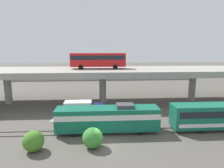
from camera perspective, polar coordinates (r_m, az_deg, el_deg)
The scene contains 16 objects.
ground_plane at distance 26.38m, azimuth -1.87°, elevation -17.07°, with size 260.00×260.00×0.00m, color #565149.
rail_strip_near at distance 29.28m, azimuth -2.07°, elevation -13.99°, with size 110.00×0.12×0.12m, color #59544C.
rail_strip_far at distance 30.62m, azimuth -2.14°, elevation -12.85°, with size 110.00×0.12×0.12m, color #59544C.
train_locomotive at distance 29.14m, azimuth -2.73°, elevation -9.59°, with size 15.71×3.04×4.18m.
highway_overpass at distance 43.71m, azimuth -2.72°, elevation 3.25°, with size 96.00×12.25×7.44m.
transit_bus_on_overpass at distance 44.32m, azimuth -3.98°, elevation 7.06°, with size 12.00×2.68×3.40m.
service_truck_east at distance 34.99m, azimuth -8.17°, elevation -7.14°, with size 6.80×2.46×3.04m.
pier_parking_lot at distance 79.18m, azimuth -3.09°, elevation 2.32°, with size 66.33×12.78×1.56m, color #9E998E.
parked_car_0 at distance 82.13m, azimuth -19.19°, elevation 3.13°, with size 4.56×1.94×1.50m.
parked_car_1 at distance 76.17m, azimuth -8.96°, elevation 3.05°, with size 4.64×1.91×1.50m.
parked_car_2 at distance 81.60m, azimuth -2.19°, elevation 3.68°, with size 4.37×1.86×1.50m.
parked_car_3 at distance 78.35m, azimuth 8.86°, elevation 3.26°, with size 4.69×1.89×1.50m.
parked_car_4 at distance 85.86m, azimuth 15.19°, elevation 3.66°, with size 4.37×1.85×1.50m.
harbor_water at distance 102.08m, azimuth -3.21°, elevation 3.76°, with size 140.00×36.00×0.01m, color #385B7A.
shrub_left at distance 26.28m, azimuth -21.51°, elevation -14.95°, with size 2.49×2.49×2.49m, color #447E27.
shrub_right at distance 25.44m, azimuth -5.55°, elevation -15.03°, with size 2.52×2.52×2.52m, color #398A34.
Camera 1 is at (-0.64, -23.34, 12.28)m, focal length 32.03 mm.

